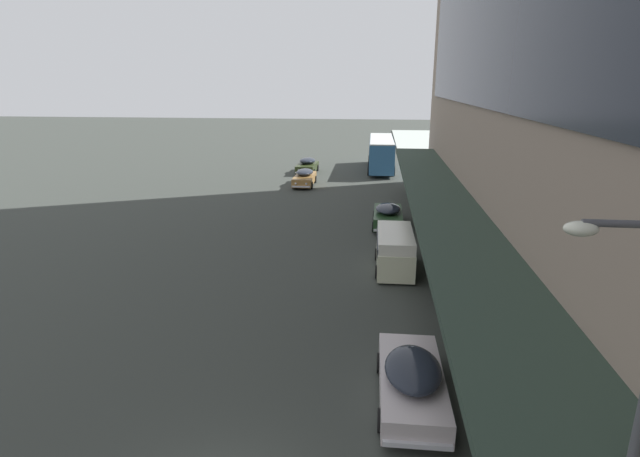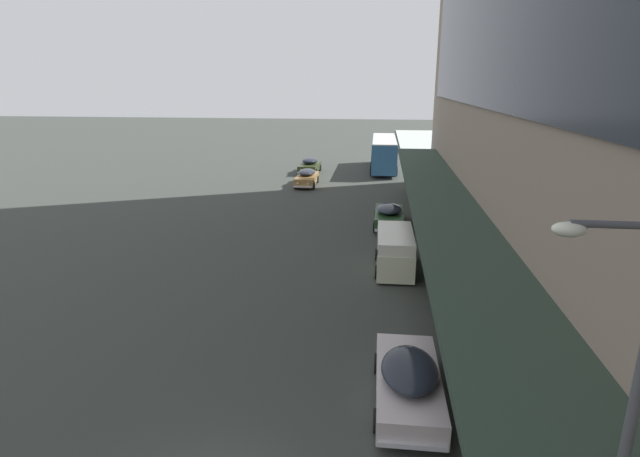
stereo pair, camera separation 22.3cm
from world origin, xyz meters
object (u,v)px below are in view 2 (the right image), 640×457
object	(u,v)px
transit_bus_kerbside_front	(384,152)
sedan_far_back	(310,165)
street_lamp	(617,428)
sedan_oncoming_front	(389,215)
sedan_oncoming_rear	(408,380)
vw_van	(395,248)
sedan_trailing_near	(307,177)
pedestrian_at_kerb	(535,399)

from	to	relation	value
transit_bus_kerbside_front	sedan_far_back	bearing A→B (deg)	-161.73
street_lamp	transit_bus_kerbside_front	bearing A→B (deg)	93.83
transit_bus_kerbside_front	sedan_oncoming_front	distance (m)	21.78
sedan_oncoming_rear	vw_van	distance (m)	10.94
sedan_trailing_near	street_lamp	size ratio (longest dim) A/B	0.66
sedan_oncoming_front	sedan_far_back	bearing A→B (deg)	112.33
sedan_oncoming_rear	sedan_far_back	bearing A→B (deg)	102.30
sedan_trailing_near	street_lamp	xyz separation A→B (m)	(10.03, -37.68, 3.63)
sedan_oncoming_rear	street_lamp	bearing A→B (deg)	-69.26
transit_bus_kerbside_front	street_lamp	size ratio (longest dim) A/B	1.52
vw_van	street_lamp	xyz separation A→B (m)	(2.59, -17.36, 3.27)
sedan_far_back	vw_van	distance (m)	28.12
transit_bus_kerbside_front	sedan_far_back	distance (m)	8.04
transit_bus_kerbside_front	vw_van	distance (m)	29.43
sedan_oncoming_front	vw_van	distance (m)	7.68
sedan_trailing_near	street_lamp	world-z (taller)	street_lamp
sedan_oncoming_rear	sedan_far_back	distance (m)	38.75
vw_van	sedan_oncoming_rear	bearing A→B (deg)	-89.15
sedan_trailing_near	sedan_oncoming_rear	bearing A→B (deg)	-76.33
pedestrian_at_kerb	street_lamp	world-z (taller)	street_lamp
vw_van	pedestrian_at_kerb	xyz separation A→B (m)	(3.32, -12.09, 0.08)
sedan_trailing_near	sedan_far_back	xyz separation A→B (m)	(-0.66, 6.60, 0.02)
sedan_trailing_near	vw_van	size ratio (longest dim) A/B	1.06
sedan_trailing_near	pedestrian_at_kerb	distance (m)	34.15
sedan_oncoming_rear	transit_bus_kerbside_front	bearing A→B (deg)	90.99
sedan_oncoming_rear	sedan_far_back	world-z (taller)	sedan_far_back
sedan_far_back	sedan_oncoming_rear	bearing A→B (deg)	-77.70
sedan_far_back	pedestrian_at_kerb	xyz separation A→B (m)	(11.41, -39.01, 0.43)
transit_bus_kerbside_front	pedestrian_at_kerb	world-z (taller)	transit_bus_kerbside_front
sedan_trailing_near	sedan_far_back	world-z (taller)	sedan_far_back
sedan_oncoming_front	pedestrian_at_kerb	bearing A→B (deg)	-79.94
sedan_oncoming_front	vw_van	bearing A→B (deg)	-88.60
vw_van	pedestrian_at_kerb	size ratio (longest dim) A/B	2.46
sedan_trailing_near	sedan_far_back	size ratio (longest dim) A/B	1.07
sedan_oncoming_front	street_lamp	world-z (taller)	street_lamp
pedestrian_at_kerb	street_lamp	distance (m)	6.20
sedan_trailing_near	street_lamp	bearing A→B (deg)	-75.09
street_lamp	sedan_trailing_near	bearing A→B (deg)	104.91
sedan_oncoming_front	pedestrian_at_kerb	xyz separation A→B (m)	(3.50, -19.76, 0.43)
transit_bus_kerbside_front	sedan_trailing_near	world-z (taller)	transit_bus_kerbside_front
pedestrian_at_kerb	street_lamp	xyz separation A→B (m)	(-0.72, -5.27, 3.18)
pedestrian_at_kerb	vw_van	bearing A→B (deg)	105.34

